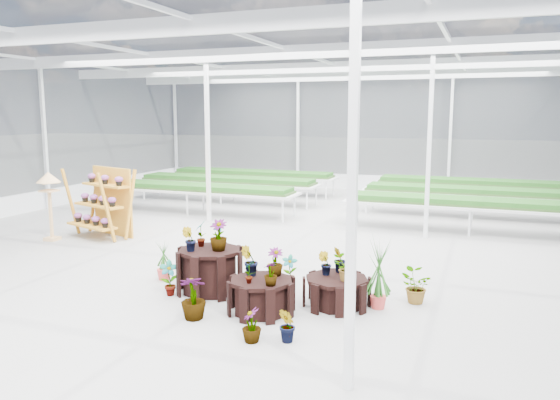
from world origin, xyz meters
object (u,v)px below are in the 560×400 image
(plinth_tall, at_px, (210,271))
(shelf_rack, at_px, (100,203))
(bird_table, at_px, (50,206))
(plinth_low, at_px, (337,292))
(plinth_mid, at_px, (261,296))

(plinth_tall, distance_m, shelf_rack, 5.34)
(plinth_tall, relative_size, bird_table, 0.67)
(plinth_low, xyz_separation_m, shelf_rack, (-6.71, 2.71, 0.62))
(plinth_tall, bearing_deg, bird_table, 158.80)
(shelf_rack, bearing_deg, plinth_tall, -14.32)
(plinth_low, bearing_deg, shelf_rack, 158.04)
(bird_table, bearing_deg, plinth_low, -35.59)
(plinth_mid, xyz_separation_m, shelf_rack, (-5.71, 3.41, 0.59))
(plinth_mid, relative_size, bird_table, 0.61)
(plinth_tall, distance_m, plinth_low, 2.21)
(plinth_tall, distance_m, bird_table, 5.81)
(shelf_rack, height_order, bird_table, shelf_rack)
(plinth_tall, height_order, plinth_mid, plinth_tall)
(shelf_rack, distance_m, bird_table, 1.14)
(bird_table, bearing_deg, plinth_tall, -42.09)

